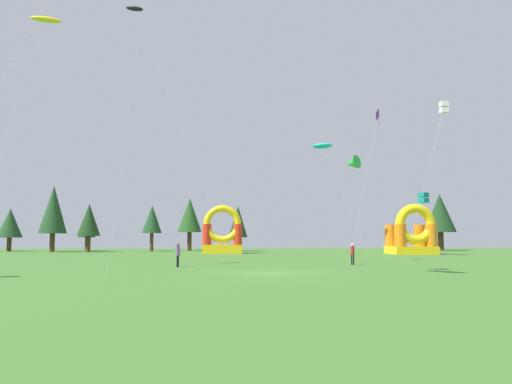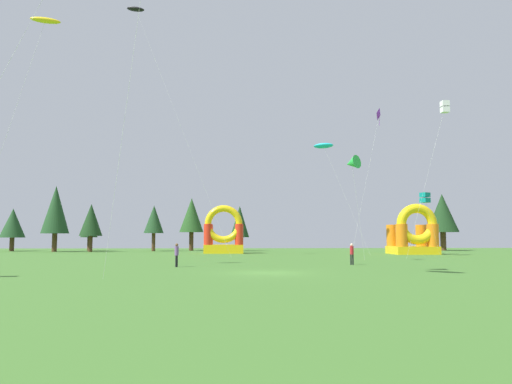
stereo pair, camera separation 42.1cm
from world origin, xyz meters
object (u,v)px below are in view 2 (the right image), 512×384
Objects in this scene: kite_yellow_parafoil at (45,21)px; person_left_edge at (352,252)px; kite_teal_box at (425,198)px; kite_white_box at (445,107)px; inflatable_red_slide at (224,236)px; kite_black_parafoil at (136,10)px; inflatable_blue_arch at (414,236)px; person_near_camera at (177,253)px; kite_purple_diamond at (380,116)px; kite_green_delta at (352,163)px; kite_cyan_parafoil at (323,146)px.

kite_yellow_parafoil reaches higher than person_left_edge.
kite_teal_box reaches higher than person_left_edge.
inflatable_red_slide is at bearing 145.84° from kite_white_box.
person_left_edge is (22.84, 2.18, -16.88)m from kite_yellow_parafoil.
kite_white_box reaches higher than person_left_edge.
person_left_edge is (-12.15, -10.21, -14.14)m from kite_white_box.
kite_black_parafoil is 41.59m from inflatable_blue_arch.
inflatable_blue_arch is (25.83, 23.37, 1.15)m from person_near_camera.
kite_teal_box is at bearing 16.98° from kite_purple_diamond.
kite_black_parafoil is at bearing 81.07° from kite_yellow_parafoil.
kite_black_parafoil is 30.14m from kite_green_delta.
kite_yellow_parafoil is 20.71m from kite_black_parafoil.
inflatable_red_slide is (-10.24, 25.41, 1.16)m from person_left_edge.
kite_teal_box is at bearing -130.06° from person_left_edge.
kite_teal_box is 0.45× the size of kite_white_box.
kite_teal_box is 21.71m from person_left_edge.
kite_white_box reaches higher than kite_green_delta.
kite_cyan_parafoil is 8.02× the size of person_near_camera.
kite_white_box is 17.11m from inflatable_blue_arch.
person_near_camera is (-25.25, -12.21, -14.12)m from kite_white_box.
person_left_edge is (-7.01, -15.23, -14.39)m from kite_purple_diamond.
kite_white_box is 1.67× the size of kite_green_delta.
kite_cyan_parafoil is at bearing -98.48° from person_left_edge.
kite_purple_diamond reaches higher than inflatable_blue_arch.
kite_yellow_parafoil is 1.35× the size of kite_cyan_parafoil.
kite_cyan_parafoil is at bearing -16.79° from person_near_camera.
person_near_camera is (9.74, 0.18, -16.85)m from kite_yellow_parafoil.
kite_purple_diamond is 2.66× the size of inflatable_blue_arch.
kite_purple_diamond is 22.09m from person_left_edge.
person_left_edge is 24.90m from inflatable_blue_arch.
kite_purple_diamond is 9.54× the size of person_near_camera.
kite_green_delta is at bearing -126.03° from inflatable_blue_arch.
kite_black_parafoil reaches higher than kite_teal_box.
kite_black_parafoil is at bearing 37.21° from person_near_camera.
person_left_edge is at bearing -64.98° from person_near_camera.
kite_green_delta is (-0.17, -14.72, -4.26)m from kite_cyan_parafoil.
kite_white_box is at bearing -44.31° from kite_purple_diamond.
kite_teal_box reaches higher than inflatable_blue_arch.
kite_teal_box is 24.65m from inflatable_red_slide.
inflatable_red_slide is at bearing 65.45° from kite_yellow_parafoil.
kite_cyan_parafoil is 8.25× the size of person_left_edge.
kite_white_box reaches higher than inflatable_blue_arch.
kite_cyan_parafoil is 1.42× the size of kite_green_delta.
kite_black_parafoil is 4.60× the size of inflatable_red_slide.
kite_white_box reaches higher than kite_cyan_parafoil.
kite_purple_diamond reaches higher than kite_white_box.
inflatable_blue_arch is at bearing -9.98° from inflatable_red_slide.
person_near_camera reaches higher than person_left_edge.
kite_black_parafoil reaches higher than kite_yellow_parafoil.
kite_cyan_parafoil is 2.22× the size of inflatable_red_slide.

